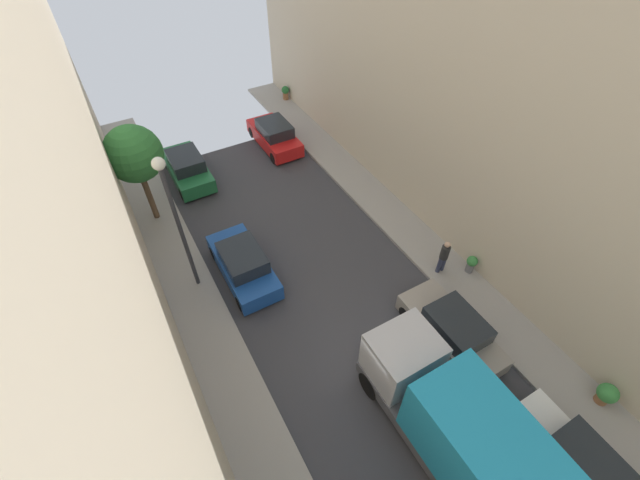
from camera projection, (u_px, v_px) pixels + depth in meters
ground at (383, 365)px, 15.03m from camera, size 32.00×32.00×0.00m
sidewalk_left at (255, 436)px, 13.25m from camera, size 2.00×44.00×0.15m
sidewalk_right at (485, 307)px, 16.70m from camera, size 2.00×44.00×0.15m
parked_car_left_2 at (243, 264)px, 17.41m from camera, size 1.78×4.20×1.57m
parked_car_left_3 at (187, 168)px, 22.13m from camera, size 1.78×4.20×1.57m
parked_car_right_2 at (577, 468)px, 12.02m from camera, size 1.78×4.20×1.57m
parked_car_right_3 at (452, 330)px, 15.19m from camera, size 1.78×4.20×1.57m
parked_car_right_4 at (274, 135)px, 24.34m from camera, size 1.78×4.20×1.57m
delivery_truck at (459, 430)px, 11.72m from camera, size 2.26×6.60×3.38m
pedestrian at (444, 256)px, 17.27m from camera, size 0.40×0.36×1.72m
street_tree_0 at (134, 155)px, 17.74m from camera, size 2.49×2.49×4.85m
potted_plant_2 at (471, 263)px, 17.57m from camera, size 0.45×0.45×0.84m
potted_plant_4 at (285, 92)px, 28.25m from camera, size 0.51×0.51×0.90m
potted_plant_5 at (607, 394)px, 13.61m from camera, size 0.65×0.65×0.89m
lamp_post at (174, 211)px, 14.57m from camera, size 0.44×0.44×6.24m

